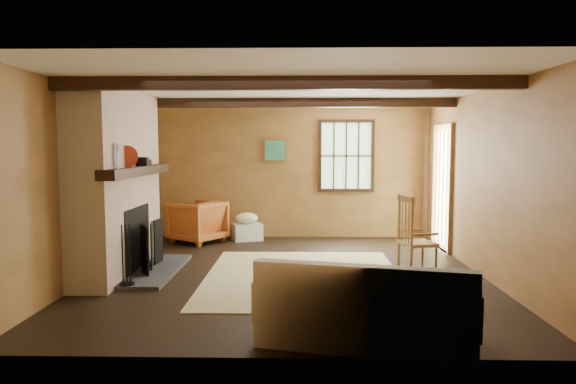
{
  "coord_description": "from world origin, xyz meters",
  "views": [
    {
      "loc": [
        0.14,
        -6.66,
        1.66
      ],
      "look_at": [
        -0.01,
        0.4,
        1.04
      ],
      "focal_mm": 32.0,
      "sensor_mm": 36.0,
      "label": 1
    }
  ],
  "objects_px": {
    "fireplace": "(119,190)",
    "laundry_basket": "(247,232)",
    "rocking_chair": "(415,240)",
    "armchair": "(197,222)",
    "sofa": "(366,312)"
  },
  "relations": [
    {
      "from": "fireplace",
      "to": "laundry_basket",
      "type": "bearing_deg",
      "value": 58.9
    },
    {
      "from": "rocking_chair",
      "to": "laundry_basket",
      "type": "relative_size",
      "value": 2.08
    },
    {
      "from": "fireplace",
      "to": "laundry_basket",
      "type": "distance_m",
      "value": 2.94
    },
    {
      "from": "fireplace",
      "to": "laundry_basket",
      "type": "height_order",
      "value": "fireplace"
    },
    {
      "from": "armchair",
      "to": "rocking_chair",
      "type": "bearing_deg",
      "value": 90.23
    },
    {
      "from": "rocking_chair",
      "to": "armchair",
      "type": "height_order",
      "value": "rocking_chair"
    },
    {
      "from": "laundry_basket",
      "to": "armchair",
      "type": "xyz_separation_m",
      "value": [
        -0.84,
        -0.24,
        0.22
      ]
    },
    {
      "from": "laundry_basket",
      "to": "fireplace",
      "type": "bearing_deg",
      "value": -121.1
    },
    {
      "from": "laundry_basket",
      "to": "armchair",
      "type": "bearing_deg",
      "value": -163.79
    },
    {
      "from": "fireplace",
      "to": "armchair",
      "type": "bearing_deg",
      "value": 74.37
    },
    {
      "from": "fireplace",
      "to": "rocking_chair",
      "type": "distance_m",
      "value": 3.95
    },
    {
      "from": "fireplace",
      "to": "sofa",
      "type": "height_order",
      "value": "fireplace"
    },
    {
      "from": "rocking_chair",
      "to": "sofa",
      "type": "xyz_separation_m",
      "value": [
        -0.95,
        -2.42,
        -0.18
      ]
    },
    {
      "from": "laundry_basket",
      "to": "armchair",
      "type": "relative_size",
      "value": 0.62
    },
    {
      "from": "rocking_chair",
      "to": "laundry_basket",
      "type": "height_order",
      "value": "rocking_chair"
    }
  ]
}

